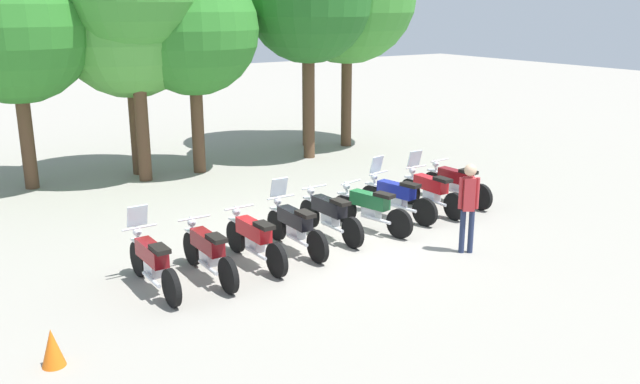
{
  "coord_description": "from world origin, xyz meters",
  "views": [
    {
      "loc": [
        -7.43,
        -11.01,
        4.75
      ],
      "look_at": [
        0.0,
        0.5,
        0.9
      ],
      "focal_mm": 37.55,
      "sensor_mm": 36.0,
      "label": 1
    }
  ],
  "objects": [
    {
      "name": "motorcycle_5",
      "position": [
        1.0,
        0.04,
        0.5
      ],
      "size": [
        0.74,
        2.16,
        0.99
      ],
      "rotation": [
        0.0,
        0.0,
        1.8
      ],
      "color": "black",
      "rests_on": "ground_plane"
    },
    {
      "name": "motorcycle_6",
      "position": [
        2.01,
        0.39,
        0.52
      ],
      "size": [
        0.7,
        2.16,
        1.37
      ],
      "rotation": [
        0.0,
        0.0,
        1.78
      ],
      "color": "black",
      "rests_on": "ground_plane"
    },
    {
      "name": "motorcycle_4",
      "position": [
        -0.0,
        0.13,
        0.5
      ],
      "size": [
        0.62,
        2.19,
        0.99
      ],
      "rotation": [
        0.0,
        0.0,
        1.61
      ],
      "color": "black",
      "rests_on": "ground_plane"
    },
    {
      "name": "ground_plane",
      "position": [
        0.0,
        0.0,
        0.0
      ],
      "size": [
        80.0,
        80.0,
        0.0
      ],
      "primitive_type": "plane",
      "color": "gray"
    },
    {
      "name": "traffic_cone",
      "position": [
        -6.07,
        -2.21,
        0.28
      ],
      "size": [
        0.32,
        0.32,
        0.55
      ],
      "primitive_type": "cone",
      "color": "orange",
      "rests_on": "ground_plane"
    },
    {
      "name": "tree_4",
      "position": [
        -0.04,
        6.96,
        4.07
      ],
      "size": [
        3.67,
        3.67,
        5.92
      ],
      "color": "brown",
      "rests_on": "ground_plane"
    },
    {
      "name": "motorcycle_8",
      "position": [
        4.04,
        0.57,
        0.5
      ],
      "size": [
        0.62,
        2.19,
        0.99
      ],
      "rotation": [
        0.0,
        0.0,
        1.64
      ],
      "color": "black",
      "rests_on": "ground_plane"
    },
    {
      "name": "motorcycle_3",
      "position": [
        -1.01,
        -0.15,
        0.52
      ],
      "size": [
        0.62,
        2.19,
        1.37
      ],
      "rotation": [
        0.0,
        0.0,
        1.58
      ],
      "color": "black",
      "rests_on": "ground_plane"
    },
    {
      "name": "tree_5",
      "position": [
        3.7,
        6.87,
        4.88
      ],
      "size": [
        3.86,
        3.86,
        6.84
      ],
      "color": "brown",
      "rests_on": "ground_plane"
    },
    {
      "name": "tree_3",
      "position": [
        -1.6,
        7.72,
        4.23
      ],
      "size": [
        4.07,
        4.07,
        6.28
      ],
      "color": "brown",
      "rests_on": "ground_plane"
    },
    {
      "name": "motorcycle_2",
      "position": [
        -2.03,
        -0.35,
        0.5
      ],
      "size": [
        0.62,
        2.19,
        0.99
      ],
      "rotation": [
        0.0,
        0.0,
        1.61
      ],
      "color": "black",
      "rests_on": "ground_plane"
    },
    {
      "name": "motorcycle_0",
      "position": [
        -4.05,
        -0.48,
        0.52
      ],
      "size": [
        0.62,
        2.19,
        1.37
      ],
      "rotation": [
        0.0,
        0.0,
        1.6
      ],
      "color": "black",
      "rests_on": "ground_plane"
    },
    {
      "name": "person_0",
      "position": [
        1.76,
        -2.11,
        1.07
      ],
      "size": [
        0.38,
        0.33,
        1.8
      ],
      "rotation": [
        0.0,
        0.0,
        0.98
      ],
      "color": "#232D4C",
      "rests_on": "ground_plane"
    },
    {
      "name": "motorcycle_7",
      "position": [
        3.03,
        0.37,
        0.52
      ],
      "size": [
        0.62,
        2.19,
        1.37
      ],
      "rotation": [
        0.0,
        0.0,
        1.57
      ],
      "color": "black",
      "rests_on": "ground_plane"
    },
    {
      "name": "motorcycle_1",
      "position": [
        -3.04,
        -0.51,
        0.5
      ],
      "size": [
        0.62,
        2.19,
        0.99
      ],
      "rotation": [
        0.0,
        0.0,
        1.58
      ],
      "color": "black",
      "rests_on": "ground_plane"
    },
    {
      "name": "tree_1",
      "position": [
        -4.53,
        7.72,
        4.23
      ],
      "size": [
        3.96,
        3.96,
        6.22
      ],
      "color": "brown",
      "rests_on": "ground_plane"
    }
  ]
}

